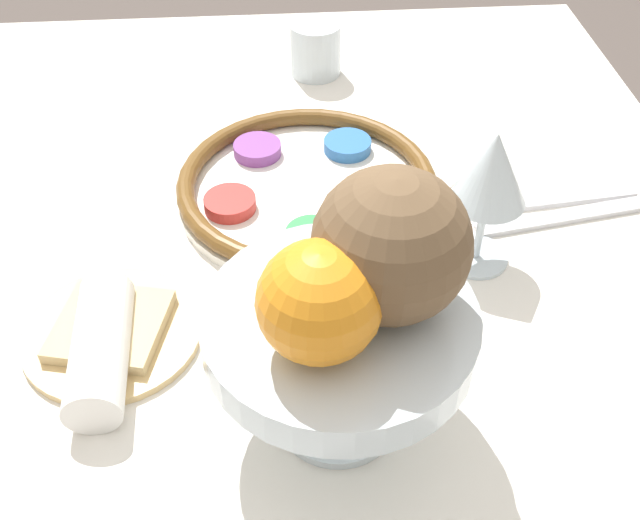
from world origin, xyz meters
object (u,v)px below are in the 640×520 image
napkin_roll (100,348)px  cup_near (315,49)px  wine_glass (491,172)px  bread_plate (112,330)px  seder_plate (307,186)px  orange_fruit (319,302)px  coconut (391,246)px  fruit_stand (339,335)px

napkin_roll → cup_near: 0.55m
wine_glass → bread_plate: (0.08, -0.35, -0.10)m
wine_glass → cup_near: 0.42m
seder_plate → napkin_roll: size_ratio=1.97×
seder_plate → bread_plate: seder_plate is taller
orange_fruit → bread_plate: 0.27m
coconut → cup_near: bearing=-178.8°
seder_plate → coconut: (0.29, 0.04, 0.17)m
wine_glass → napkin_roll: wine_glass is taller
seder_plate → bread_plate: 0.27m
seder_plate → coconut: bearing=8.0°
wine_glass → bread_plate: wine_glass is taller
fruit_stand → seder_plate: bearing=-178.8°
coconut → cup_near: size_ratio=1.55×
seder_plate → bread_plate: (0.19, -0.19, -0.01)m
orange_fruit → seder_plate: bearing=178.1°
wine_glass → cup_near: size_ratio=2.10×
orange_fruit → bread_plate: bearing=-126.4°
coconut → bread_plate: coconut is taller
fruit_stand → coconut: coconut is taller
wine_glass → orange_fruit: orange_fruit is taller
seder_plate → cup_near: size_ratio=4.02×
seder_plate → coconut: coconut is taller
wine_glass → orange_fruit: size_ratio=1.78×
bread_plate → cup_near: cup_near is taller
wine_glass → fruit_stand: (0.18, -0.16, -0.01)m
fruit_stand → cup_near: (-0.57, 0.02, -0.07)m
seder_plate → wine_glass: size_ratio=1.91×
fruit_stand → orange_fruit: 0.07m
orange_fruit → bread_plate: size_ratio=0.52×
fruit_stand → cup_near: bearing=177.7°
cup_near → seder_plate: bearing=-6.0°
seder_plate → orange_fruit: (0.33, -0.01, 0.15)m
fruit_stand → bread_plate: size_ratio=1.24×
wine_glass → bread_plate: 0.38m
bread_plate → cup_near: (-0.47, 0.22, 0.03)m
bread_plate → orange_fruit: bearing=53.6°
orange_fruit → cup_near: (-0.60, 0.04, -0.13)m
bread_plate → napkin_roll: bearing=-3.4°
fruit_stand → wine_glass: bearing=139.0°
coconut → cup_near: coconut is taller
cup_near → bread_plate: bearing=-25.0°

